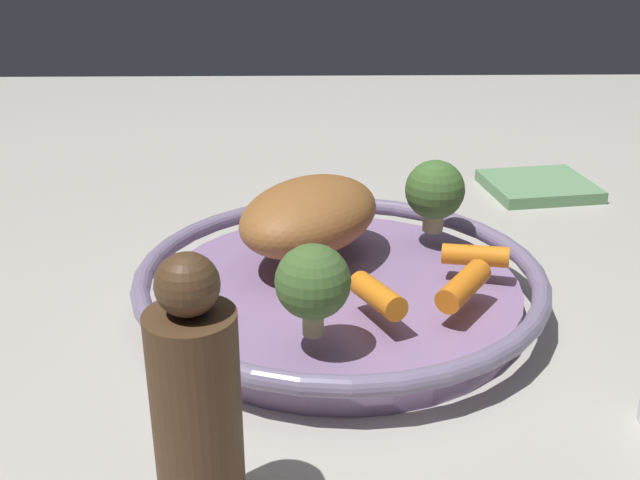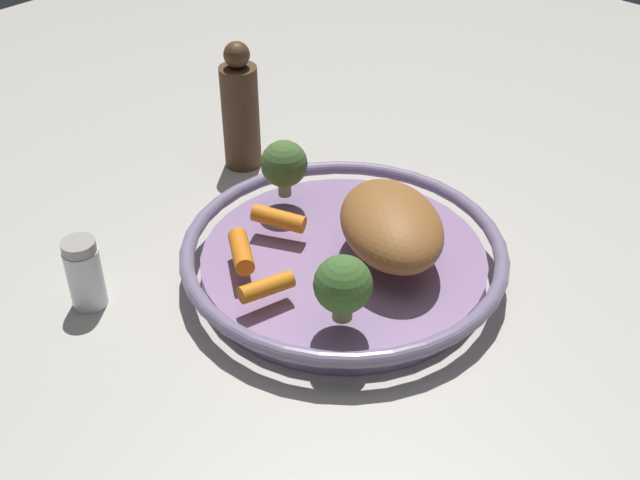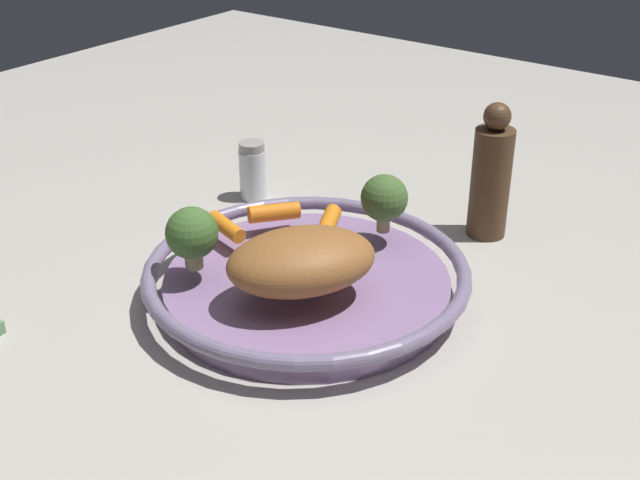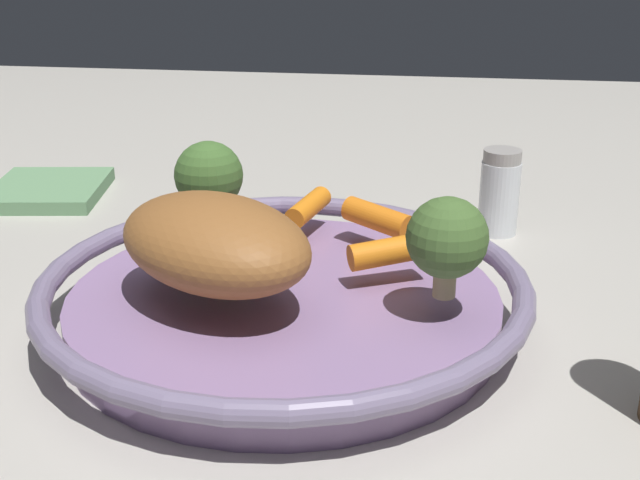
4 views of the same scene
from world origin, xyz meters
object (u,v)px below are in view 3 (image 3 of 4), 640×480
at_px(serving_bowl, 307,280).
at_px(roast_chicken_piece, 301,261).
at_px(baby_carrot_center, 274,212).
at_px(baby_carrot_right, 328,224).
at_px(broccoli_floret_small, 192,234).
at_px(broccoli_floret_mid, 384,199).
at_px(salt_shaker, 253,171).
at_px(pepper_mill, 491,177).
at_px(baby_carrot_back, 225,227).

bearing_deg(serving_bowl, roast_chicken_piece, -58.49).
height_order(serving_bowl, baby_carrot_center, baby_carrot_center).
xyz_separation_m(baby_carrot_right, broccoli_floret_small, (-0.07, -0.15, 0.03)).
height_order(baby_carrot_right, broccoli_floret_mid, broccoli_floret_mid).
height_order(serving_bowl, baby_carrot_right, baby_carrot_right).
xyz_separation_m(salt_shaker, pepper_mill, (0.30, 0.09, 0.04)).
bearing_deg(broccoli_floret_small, pepper_mill, 61.71).
xyz_separation_m(baby_carrot_right, pepper_mill, (0.11, 0.18, 0.02)).
bearing_deg(roast_chicken_piece, serving_bowl, 121.51).
height_order(serving_bowl, roast_chicken_piece, roast_chicken_piece).
height_order(serving_bowl, salt_shaker, salt_shaker).
bearing_deg(pepper_mill, broccoli_floret_small, -118.29).
bearing_deg(baby_carrot_back, serving_bowl, 0.86).
bearing_deg(broccoli_floret_mid, salt_shaker, 168.12).
bearing_deg(roast_chicken_piece, baby_carrot_back, 164.05).
distance_m(baby_carrot_back, baby_carrot_center, 0.06).
height_order(baby_carrot_right, salt_shaker, salt_shaker).
bearing_deg(baby_carrot_right, salt_shaker, 154.76).
distance_m(broccoli_floret_small, salt_shaker, 0.27).
bearing_deg(baby_carrot_back, broccoli_floret_small, -72.06).
distance_m(broccoli_floret_mid, pepper_mill, 0.15).
distance_m(baby_carrot_right, baby_carrot_back, 0.12).
xyz_separation_m(roast_chicken_piece, broccoli_floret_small, (-0.12, -0.03, 0.01)).
bearing_deg(baby_carrot_center, broccoli_floret_small, -88.79).
height_order(baby_carrot_back, broccoli_floret_mid, broccoli_floret_mid).
bearing_deg(roast_chicken_piece, pepper_mill, 78.20).
height_order(broccoli_floret_mid, salt_shaker, broccoli_floret_mid).
distance_m(salt_shaker, pepper_mill, 0.32).
distance_m(broccoli_floret_small, pepper_mill, 0.37).
bearing_deg(salt_shaker, baby_carrot_right, -25.24).
bearing_deg(pepper_mill, roast_chicken_piece, -101.80).
height_order(broccoli_floret_small, pepper_mill, pepper_mill).
xyz_separation_m(baby_carrot_center, pepper_mill, (0.18, 0.19, 0.02)).
distance_m(baby_carrot_right, broccoli_floret_mid, 0.07).
distance_m(serving_bowl, baby_carrot_back, 0.12).
relative_size(roast_chicken_piece, baby_carrot_back, 2.72).
bearing_deg(broccoli_floret_mid, baby_carrot_center, -155.71).
bearing_deg(serving_bowl, baby_carrot_center, 147.56).
bearing_deg(baby_carrot_back, salt_shaker, 121.47).
bearing_deg(roast_chicken_piece, baby_carrot_right, 113.80).
bearing_deg(roast_chicken_piece, salt_shaker, 139.68).
relative_size(baby_carrot_back, broccoli_floret_mid, 0.82).
relative_size(baby_carrot_right, baby_carrot_back, 1.05).
height_order(salt_shaker, pepper_mill, pepper_mill).
bearing_deg(serving_bowl, pepper_mill, 70.98).
height_order(serving_bowl, broccoli_floret_small, broccoli_floret_small).
bearing_deg(baby_carrot_center, pepper_mill, 47.04).
bearing_deg(salt_shaker, baby_carrot_back, -58.53).
xyz_separation_m(roast_chicken_piece, salt_shaker, (-0.24, 0.20, -0.03)).
bearing_deg(pepper_mill, baby_carrot_back, -128.40).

